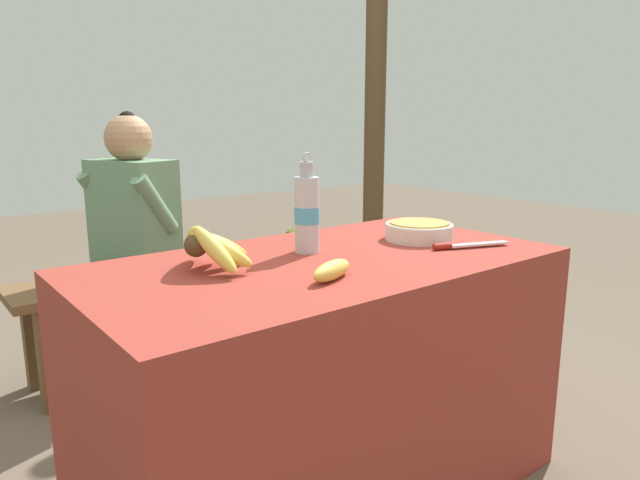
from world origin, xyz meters
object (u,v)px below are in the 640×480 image
(water_bottle, at_px, (307,213))
(banana_bunch_green, at_px, (295,237))
(loose_banana_front, at_px, (332,270))
(support_post_far, at_px, (375,105))
(knife, at_px, (461,245))
(wooden_bench, at_px, (209,277))
(seated_vendor, at_px, (125,230))
(banana_bunch_ripe, at_px, (209,245))
(serving_bowl, at_px, (419,230))

(water_bottle, relative_size, banana_bunch_green, 1.14)
(loose_banana_front, distance_m, support_post_far, 2.17)
(banana_bunch_green, relative_size, support_post_far, 0.11)
(knife, xyz_separation_m, wooden_bench, (-0.17, 1.27, -0.35))
(water_bottle, distance_m, banana_bunch_green, 1.28)
(seated_vendor, relative_size, banana_bunch_green, 4.45)
(water_bottle, height_order, support_post_far, support_post_far)
(wooden_bench, relative_size, banana_bunch_green, 6.70)
(knife, distance_m, wooden_bench, 1.33)
(wooden_bench, distance_m, support_post_far, 1.45)
(loose_banana_front, bearing_deg, banana_bunch_green, 57.50)
(loose_banana_front, relative_size, seated_vendor, 0.14)
(banana_bunch_ripe, height_order, support_post_far, support_post_far)
(serving_bowl, relative_size, wooden_bench, 0.13)
(serving_bowl, xyz_separation_m, water_bottle, (-0.38, 0.08, 0.08))
(banana_bunch_ripe, relative_size, knife, 1.21)
(serving_bowl, bearing_deg, banana_bunch_green, 74.12)
(knife, distance_m, seated_vendor, 1.35)
(serving_bowl, height_order, water_bottle, water_bottle)
(water_bottle, distance_m, seated_vendor, 1.01)
(loose_banana_front, relative_size, banana_bunch_green, 0.64)
(serving_bowl, distance_m, seated_vendor, 1.20)
(wooden_bench, relative_size, support_post_far, 0.72)
(banana_bunch_green, bearing_deg, serving_bowl, -105.88)
(knife, height_order, seated_vendor, seated_vendor)
(knife, xyz_separation_m, seated_vendor, (-0.56, 1.22, -0.07))
(loose_banana_front, xyz_separation_m, wooden_bench, (0.33, 1.29, -0.36))
(wooden_bench, xyz_separation_m, banana_bunch_green, (0.49, -0.01, 0.13))
(knife, xyz_separation_m, support_post_far, (1.03, 1.45, 0.44))
(banana_bunch_ripe, xyz_separation_m, serving_bowl, (0.69, -0.07, -0.03))
(serving_bowl, relative_size, knife, 0.89)
(support_post_far, bearing_deg, banana_bunch_green, -165.79)
(seated_vendor, height_order, support_post_far, support_post_far)
(seated_vendor, distance_m, support_post_far, 1.68)
(banana_bunch_ripe, distance_m, water_bottle, 0.32)
(water_bottle, xyz_separation_m, seated_vendor, (-0.18, 0.98, -0.18))
(knife, height_order, wooden_bench, knife)
(water_bottle, distance_m, support_post_far, 1.88)
(serving_bowl, height_order, knife, serving_bowl)
(serving_bowl, height_order, banana_bunch_green, serving_bowl)
(banana_bunch_ripe, xyz_separation_m, wooden_bench, (0.52, 1.04, -0.40))
(banana_bunch_ripe, height_order, knife, banana_bunch_ripe)
(knife, bearing_deg, banana_bunch_ripe, -178.12)
(water_bottle, bearing_deg, banana_bunch_ripe, -178.00)
(serving_bowl, bearing_deg, water_bottle, 167.71)
(loose_banana_front, distance_m, seated_vendor, 1.25)
(loose_banana_front, height_order, seated_vendor, seated_vendor)
(support_post_far, bearing_deg, water_bottle, -139.48)
(banana_bunch_ripe, bearing_deg, wooden_bench, 63.34)
(banana_bunch_green, bearing_deg, support_post_far, 14.21)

